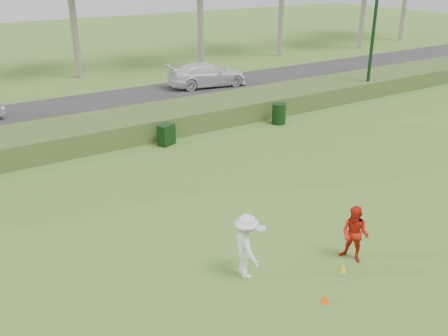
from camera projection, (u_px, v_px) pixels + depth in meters
ground at (310, 268)px, 12.48m from camera, size 120.00×120.00×0.00m
reed_strip at (124, 126)px, 21.62m from camera, size 80.00×3.00×0.90m
park_road at (88, 109)px, 25.66m from camera, size 80.00×6.00×0.06m
player_white at (246, 246)px, 11.87m from camera, size 0.93×1.15×1.64m
player_red at (355, 234)px, 12.53m from camera, size 0.79×0.88×1.49m
cone_orange at (325, 298)px, 11.17m from camera, size 0.20×0.20×0.23m
cone_yellow at (343, 267)px, 12.30m from camera, size 0.19×0.19×0.21m
utility_cabinet at (166, 135)px, 20.60m from camera, size 0.81×0.68×0.87m
trash_bin at (279, 114)px, 23.26m from camera, size 0.82×0.82×0.97m
car_right at (207, 75)px, 29.89m from camera, size 5.04×2.71×1.39m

